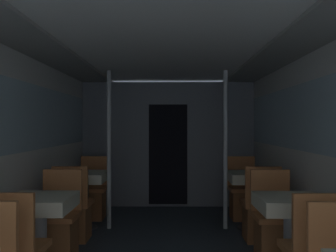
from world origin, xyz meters
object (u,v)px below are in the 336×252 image
at_px(chair_left_far_2, 92,199).
at_px(chair_right_far_1, 274,231).
at_px(dining_table_left_2, 84,182).
at_px(dining_table_right_1, 291,212).
at_px(chair_right_near_2, 260,217).
at_px(chair_left_near_2, 74,216).
at_px(support_pole_right_2, 225,150).
at_px(dining_table_left_1, 40,211).
at_px(dining_table_right_2, 251,183).
at_px(chair_left_far_1, 58,231).
at_px(chair_right_far_2, 243,199).
at_px(support_pole_left_2, 109,149).

distance_m(chair_left_far_2, chair_right_far_1, 2.74).
xyz_separation_m(dining_table_left_2, dining_table_right_1, (2.19, -1.65, 0.00)).
relative_size(dining_table_right_1, chair_right_near_2, 0.83).
height_order(chair_left_near_2, support_pole_right_2, support_pole_right_2).
distance_m(dining_table_left_1, dining_table_right_2, 2.74).
distance_m(dining_table_left_2, dining_table_right_1, 2.74).
bearing_deg(dining_table_right_2, chair_left_far_1, -152.73).
distance_m(dining_table_left_1, chair_right_far_2, 3.09).
bearing_deg(dining_table_right_2, dining_table_left_2, 180.00).
bearing_deg(dining_table_left_1, chair_right_far_2, 44.72).
height_order(dining_table_left_1, chair_left_far_1, chair_left_far_1).
height_order(chair_left_far_2, chair_right_near_2, same).
distance_m(dining_table_left_2, chair_left_near_2, 0.61).
height_order(dining_table_left_1, support_pole_left_2, support_pole_left_2).
height_order(support_pole_left_2, support_pole_right_2, same).
bearing_deg(dining_table_left_1, chair_left_far_2, 90.00).
height_order(chair_left_near_2, dining_table_right_2, chair_left_near_2).
bearing_deg(support_pole_left_2, support_pole_right_2, 0.00).
relative_size(chair_left_far_1, dining_table_right_1, 1.21).
height_order(chair_left_far_1, dining_table_right_2, chair_left_far_1).
bearing_deg(chair_left_near_2, chair_left_far_2, 90.00).
relative_size(dining_table_right_2, chair_right_far_2, 0.83).
xyz_separation_m(chair_left_far_1, chair_right_far_2, (2.19, 1.65, 0.00)).
xyz_separation_m(dining_table_left_2, chair_right_far_1, (2.19, -1.13, -0.32)).
distance_m(chair_left_near_2, support_pole_right_2, 2.07).
bearing_deg(dining_table_right_1, chair_left_far_2, 135.28).
height_order(chair_left_far_2, support_pole_left_2, support_pole_left_2).
relative_size(support_pole_left_2, chair_right_far_2, 2.33).
bearing_deg(chair_left_far_1, support_pole_left_2, -106.30).
bearing_deg(chair_right_far_1, dining_table_right_2, -90.00).
bearing_deg(chair_left_near_2, dining_table_left_1, -90.00).
relative_size(chair_left_far_1, chair_left_far_2, 1.00).
height_order(dining_table_left_1, chair_right_near_2, chair_right_near_2).
bearing_deg(chair_right_far_1, chair_left_far_2, -36.98).
height_order(chair_right_far_2, support_pole_right_2, support_pole_right_2).
xyz_separation_m(dining_table_left_1, dining_table_right_1, (2.19, 0.00, 0.00)).
xyz_separation_m(chair_left_near_2, chair_right_far_1, (2.19, -0.61, 0.00)).
bearing_deg(dining_table_right_1, support_pole_left_2, 138.44).
xyz_separation_m(dining_table_right_2, support_pole_right_2, (-0.33, 0.00, 0.43)).
xyz_separation_m(dining_table_left_1, support_pole_left_2, (0.33, 1.65, 0.43)).
xyz_separation_m(dining_table_right_2, chair_right_near_2, (0.00, -0.52, -0.32)).
bearing_deg(chair_left_far_2, chair_left_near_2, 90.00).
relative_size(chair_left_near_2, chair_right_near_2, 1.00).
bearing_deg(dining_table_right_2, dining_table_right_1, -90.00).
bearing_deg(chair_right_far_2, chair_right_near_2, 90.00).
relative_size(dining_table_left_2, chair_right_near_2, 0.83).
relative_size(chair_right_far_1, chair_right_far_2, 1.00).
height_order(dining_table_left_1, dining_table_right_1, same).
height_order(dining_table_right_2, chair_right_far_2, chair_right_far_2).
bearing_deg(chair_left_far_1, chair_right_far_1, -180.00).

